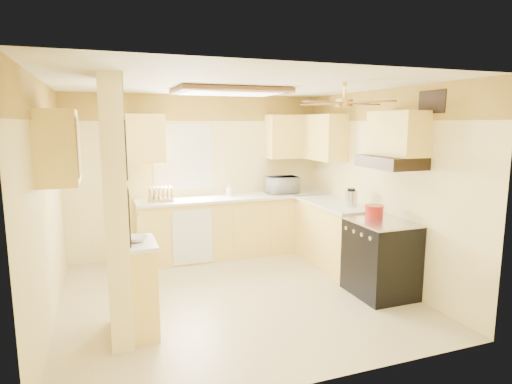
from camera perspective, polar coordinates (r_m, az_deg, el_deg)
name	(u,v)px	position (r m, az deg, el deg)	size (l,w,h in m)	color
floor	(236,296)	(5.34, -2.73, -13.64)	(4.00, 4.00, 0.00)	beige
ceiling	(234,84)	(4.94, -2.96, 14.14)	(4.00, 4.00, 0.00)	white
wall_back	(199,176)	(6.81, -7.59, 2.19)	(4.00, 4.00, 0.00)	#FFEA9B
wall_front	(309,233)	(3.26, 7.15, -5.51)	(4.00, 4.00, 0.00)	#FFEA9B
wall_left	(45,206)	(4.81, -26.26, -1.63)	(3.80, 3.80, 0.00)	#FFEA9B
wall_right	(379,186)	(5.89, 16.07, 0.81)	(3.80, 3.80, 0.00)	#FFEA9B
wallpaper_border	(198,108)	(6.75, -7.74, 11.05)	(4.00, 0.02, 0.40)	gold
partition_column	(115,212)	(4.24, -18.27, -2.49)	(0.20, 0.70, 2.50)	#FFEA9B
partition_ledge	(143,289)	(4.47, -14.86, -12.41)	(0.25, 0.55, 0.90)	#FFE276
ledge_top	(141,243)	(4.32, -15.12, -6.61)	(0.28, 0.58, 0.04)	white
lower_cabinets_back	(235,227)	(6.80, -2.76, -4.62)	(3.00, 0.60, 0.90)	#FFE276
lower_cabinets_right	(334,235)	(6.38, 10.38, -5.68)	(0.60, 1.40, 0.90)	#FFE276
countertop_back	(235,197)	(6.69, -2.77, -0.73)	(3.04, 0.64, 0.04)	white
countertop_right	(334,204)	(6.27, 10.42, -1.54)	(0.64, 1.44, 0.04)	white
dishwasher_panel	(193,237)	(6.33, -8.44, -5.94)	(0.58, 0.02, 0.80)	white
window	(183,157)	(6.72, -9.71, 4.61)	(0.92, 0.02, 1.02)	white
upper_cab_back_left	(143,138)	(6.46, -14.79, 6.93)	(0.60, 0.35, 0.70)	#FFE276
upper_cab_back_right	(294,137)	(7.10, 5.03, 7.38)	(0.90, 0.35, 0.70)	#FFE276
upper_cab_right	(322,137)	(6.80, 8.85, 7.22)	(0.35, 1.00, 0.70)	#FFE276
upper_cab_left_wall	(58,147)	(4.47, -24.91, 5.48)	(0.35, 0.75, 0.70)	#FFE276
upper_cab_over_stove	(398,134)	(5.29, 18.39, 7.40)	(0.35, 0.76, 0.52)	#FFE276
stove	(381,258)	(5.44, 16.29, -8.42)	(0.68, 0.77, 0.92)	black
range_hood	(390,162)	(5.26, 17.48, 3.83)	(0.50, 0.76, 0.14)	black
poster_menu	(124,147)	(4.17, -17.15, 5.71)	(0.02, 0.42, 0.57)	black
poster_nashville	(128,216)	(4.25, -16.73, -3.06)	(0.02, 0.42, 0.57)	black
ceiling_light_panel	(230,92)	(5.44, -3.51, 13.21)	(1.35, 0.95, 0.06)	brown
ceiling_fan	(344,103)	(4.70, 11.68, 11.60)	(1.15, 1.15, 0.26)	gold
vent_grate	(432,102)	(5.13, 22.44, 11.05)	(0.02, 0.40, 0.25)	black
microwave	(282,185)	(6.96, 3.53, 0.95)	(0.49, 0.33, 0.27)	white
bowl	(136,239)	(4.31, -15.65, -6.04)	(0.21, 0.21, 0.05)	white
dutch_oven	(374,211)	(5.47, 15.48, -2.50)	(0.24, 0.24, 0.16)	#A91E18
kettle	(351,198)	(5.98, 12.56, -0.80)	(0.16, 0.16, 0.25)	silver
dish_rack	(160,196)	(6.43, -12.63, -0.50)	(0.37, 0.28, 0.20)	tan
utensil_crock	(230,191)	(6.74, -3.51, 0.07)	(0.10, 0.10, 0.20)	white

